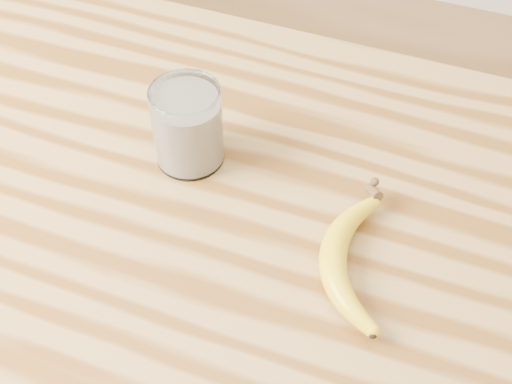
% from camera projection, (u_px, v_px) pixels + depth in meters
% --- Properties ---
extents(table, '(1.20, 0.80, 0.90)m').
position_uv_depth(table, '(182.00, 266.00, 0.98)').
color(table, olive).
rests_on(table, ground).
extents(smoothie_glass, '(0.09, 0.09, 0.11)m').
position_uv_depth(smoothie_glass, '(188.00, 127.00, 0.90)').
color(smoothie_glass, white).
rests_on(smoothie_glass, table).
extents(banana, '(0.16, 0.28, 0.03)m').
position_uv_depth(banana, '(332.00, 258.00, 0.81)').
color(banana, gold).
rests_on(banana, table).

